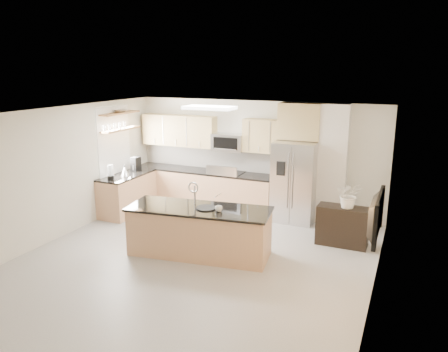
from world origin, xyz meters
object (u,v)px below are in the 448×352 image
at_px(credenza, 342,226).
at_px(bowl, 120,110).
at_px(television, 370,215).
at_px(flower_vase, 350,188).
at_px(refrigerator, 295,182).
at_px(cup, 219,209).
at_px(platter, 206,208).
at_px(blender, 111,173).
at_px(kettle, 125,171).
at_px(coffee_maker, 136,164).
at_px(range, 226,191).
at_px(microwave, 229,142).
at_px(island, 199,231).

xyz_separation_m(credenza, bowl, (-5.12, 0.10, 2.00)).
bearing_deg(television, flower_vase, 14.97).
bearing_deg(refrigerator, cup, -105.46).
bearing_deg(refrigerator, platter, -111.52).
bearing_deg(refrigerator, bowl, -167.07).
relative_size(cup, television, 0.12).
bearing_deg(television, blender, 75.10).
bearing_deg(kettle, bowl, 132.82).
xyz_separation_m(kettle, coffee_maker, (-0.07, 0.53, 0.05)).
xyz_separation_m(kettle, flower_vase, (4.99, 0.11, 0.13)).
bearing_deg(range, refrigerator, -1.60).
xyz_separation_m(microwave, coffee_maker, (-2.09, -0.78, -0.55)).
relative_size(blender, coffee_maker, 1.04).
distance_m(refrigerator, bowl, 4.28).
bearing_deg(coffee_maker, cup, -32.00).
bearing_deg(platter, bowl, 151.87).
height_order(platter, coffee_maker, coffee_maker).
bearing_deg(coffee_maker, television, -23.73).
bearing_deg(flower_vase, island, -148.94).
relative_size(bowl, television, 0.33).
bearing_deg(bowl, blender, -75.78).
distance_m(platter, bowl, 3.64).
distance_m(blender, bowl, 1.49).
bearing_deg(credenza, blender, -172.90).
relative_size(microwave, television, 0.71).
bearing_deg(flower_vase, microwave, 157.89).
xyz_separation_m(island, credenza, (2.32, 1.48, -0.06)).
distance_m(microwave, platter, 2.82).
relative_size(microwave, island, 0.28).
xyz_separation_m(cup, coffee_maker, (-3.06, 1.91, 0.14)).
bearing_deg(microwave, refrigerator, -5.86).
bearing_deg(refrigerator, island, -113.92).
bearing_deg(platter, blender, 162.33).
xyz_separation_m(credenza, platter, (-2.19, -1.47, 0.51)).
height_order(cup, coffee_maker, coffee_maker).
height_order(microwave, blender, microwave).
distance_m(platter, flower_vase, 2.70).
bearing_deg(refrigerator, flower_vase, -38.40).
height_order(microwave, bowl, bowl).
relative_size(credenza, bowl, 2.71).
bearing_deg(island, coffee_maker, 136.99).
bearing_deg(island, credenza, 24.82).
distance_m(microwave, blender, 2.78).
xyz_separation_m(refrigerator, kettle, (-3.68, -1.14, 0.14)).
bearing_deg(microwave, cup, -70.32).
height_order(platter, television, television).
relative_size(microwave, platter, 2.06).
bearing_deg(refrigerator, microwave, 174.14).
distance_m(credenza, kettle, 4.94).
distance_m(credenza, coffee_maker, 5.03).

